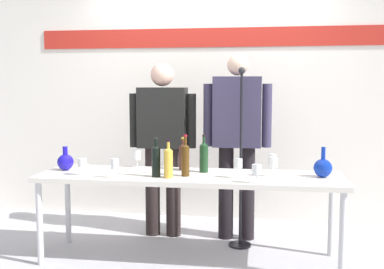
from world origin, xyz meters
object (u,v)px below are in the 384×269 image
(wine_bottle_3, at_px, (185,159))
(wine_bottle_4, at_px, (204,156))
(decanter_blue_right, at_px, (323,168))
(display_table, at_px, (189,181))
(wine_glass_right_0, at_px, (272,159))
(wine_bottle_1, at_px, (168,162))
(wine_bottle_2, at_px, (183,155))
(wine_glass_right_3, at_px, (239,164))
(wine_glass_left_2, at_px, (115,164))
(microphone_stand, at_px, (241,187))
(wine_glass_left_1, at_px, (82,163))
(wine_glass_left_0, at_px, (137,155))
(presenter_left, at_px, (163,137))
(presenter_right, at_px, (237,134))
(wine_bottle_0, at_px, (156,160))
(wine_glass_right_2, at_px, (257,170))
(decanter_blue_left, at_px, (66,162))
(wine_glass_right_1, at_px, (273,163))

(wine_bottle_3, xyz_separation_m, wine_bottle_4, (0.13, 0.19, -0.01))
(wine_bottle_3, bearing_deg, decanter_blue_right, 5.81)
(display_table, relative_size, wine_glass_right_0, 16.62)
(wine_bottle_1, distance_m, wine_bottle_2, 0.38)
(wine_bottle_1, bearing_deg, wine_glass_right_3, 7.29)
(display_table, relative_size, wine_glass_left_2, 15.95)
(wine_bottle_2, bearing_deg, microphone_stand, 21.54)
(wine_glass_left_1, bearing_deg, wine_glass_left_0, 51.82)
(wine_glass_left_1, bearing_deg, presenter_left, 57.59)
(wine_bottle_3, bearing_deg, wine_glass_left_0, 145.19)
(wine_bottle_1, bearing_deg, microphone_stand, 46.24)
(wine_bottle_4, xyz_separation_m, wine_glass_right_3, (0.30, -0.21, -0.02))
(presenter_right, bearing_deg, decanter_blue_right, -39.38)
(presenter_left, xyz_separation_m, wine_glass_right_3, (0.76, -0.72, -0.12))
(wine_bottle_0, height_order, wine_glass_right_2, wine_bottle_0)
(presenter_right, bearing_deg, display_table, -119.59)
(wine_glass_left_2, relative_size, wine_glass_right_0, 1.04)
(presenter_left, xyz_separation_m, wine_glass_left_0, (-0.16, -0.35, -0.13))
(display_table, relative_size, wine_glass_left_1, 18.11)
(wine_bottle_4, height_order, wine_glass_right_3, wine_bottle_4)
(wine_bottle_4, height_order, wine_glass_left_2, wine_bottle_4)
(decanter_blue_left, relative_size, wine_glass_right_2, 1.44)
(wine_bottle_2, xyz_separation_m, wine_glass_left_2, (-0.47, -0.44, -0.01))
(decanter_blue_left, xyz_separation_m, wine_glass_right_2, (1.63, -0.32, 0.03))
(display_table, relative_size, wine_bottle_4, 7.82)
(wine_glass_left_1, height_order, microphone_stand, microphone_stand)
(wine_bottle_2, height_order, wine_glass_right_2, wine_bottle_2)
(wine_glass_left_1, height_order, wine_glass_right_3, wine_glass_right_3)
(decanter_blue_right, height_order, wine_glass_right_3, decanter_blue_right)
(wine_bottle_4, bearing_deg, wine_bottle_1, -130.86)
(presenter_right, xyz_separation_m, wine_bottle_1, (-0.49, -0.79, -0.15))
(wine_glass_left_0, relative_size, wine_glass_right_1, 0.99)
(wine_bottle_3, height_order, wine_glass_right_1, wine_bottle_3)
(decanter_blue_right, height_order, wine_bottle_0, wine_bottle_0)
(presenter_right, relative_size, wine_glass_right_2, 12.06)
(wine_glass_right_1, xyz_separation_m, microphone_stand, (-0.27, 0.39, -0.29))
(wine_glass_right_2, xyz_separation_m, wine_glass_right_3, (-0.14, 0.18, 0.01))
(wine_bottle_4, bearing_deg, wine_bottle_0, -143.91)
(wine_bottle_0, distance_m, wine_glass_right_1, 0.93)
(wine_glass_left_2, height_order, wine_glass_right_2, wine_glass_left_2)
(decanter_blue_right, xyz_separation_m, wine_glass_left_1, (-1.91, -0.20, 0.02))
(decanter_blue_left, distance_m, wine_glass_left_0, 0.62)
(wine_bottle_4, bearing_deg, wine_glass_right_1, -11.05)
(presenter_left, relative_size, wine_glass_right_3, 10.66)
(wine_bottle_0, distance_m, wine_glass_left_1, 0.61)
(presenter_left, bearing_deg, wine_bottle_1, -74.85)
(display_table, xyz_separation_m, wine_bottle_0, (-0.25, -0.13, 0.19))
(wine_bottle_2, relative_size, wine_bottle_3, 0.85)
(decanter_blue_right, bearing_deg, wine_glass_left_0, 171.65)
(presenter_left, xyz_separation_m, microphone_stand, (0.75, -0.22, -0.42))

